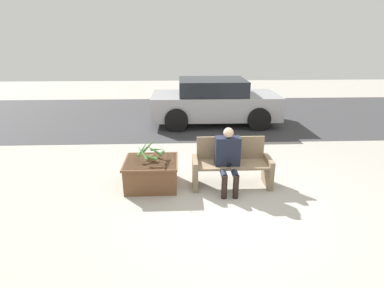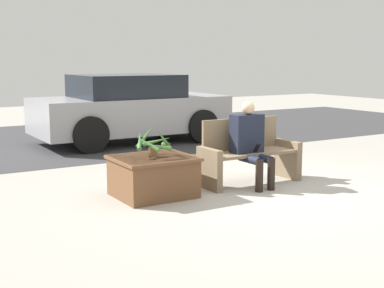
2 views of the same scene
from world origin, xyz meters
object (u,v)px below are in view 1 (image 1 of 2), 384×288
Objects in this scene: planter_box at (152,172)px; potted_plant at (151,152)px; bench at (231,165)px; parked_car at (214,101)px; person_seated at (228,157)px.

planter_box is 1.79× the size of potted_plant.
parked_car is at bearing 88.06° from bench.
potted_plant is 0.14× the size of parked_car.
person_seated is at bearing -7.28° from planter_box.
parked_car reaches higher than planter_box.
bench is 1.49× the size of planter_box.
person_seated reaches higher than bench.
person_seated is 0.29× the size of parked_car.
bench is 4.35m from parked_car.
potted_plant is at bearing -110.79° from parked_car.
parked_car is (1.65, 4.33, 0.44)m from planter_box.
person_seated is 1.46m from planter_box.
planter_box is at bearing -110.87° from parked_car.
potted_plant is at bearing -179.72° from bench.
potted_plant is (-1.40, 0.17, 0.05)m from person_seated.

